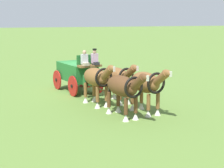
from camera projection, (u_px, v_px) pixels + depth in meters
The scene contains 6 objects.
ground_plane at pixel (77, 91), 22.86m from camera, with size 220.00×220.00×0.00m, color olive.
show_wagon at pixel (78, 72), 22.50m from camera, with size 5.92×2.62×2.76m.
draft_horse_rear_near at pixel (118, 77), 19.67m from camera, with size 3.04×1.40×2.24m.
draft_horse_rear_off at pixel (97, 79), 19.03m from camera, with size 2.94×1.42×2.31m.
draft_horse_lead_near at pixel (147, 84), 17.47m from camera, with size 2.92×1.45×2.33m.
draft_horse_lead_off at pixel (124, 88), 16.83m from camera, with size 3.14×1.47×2.27m.
Camera 1 is at (22.14, -3.87, 4.72)m, focal length 59.12 mm.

